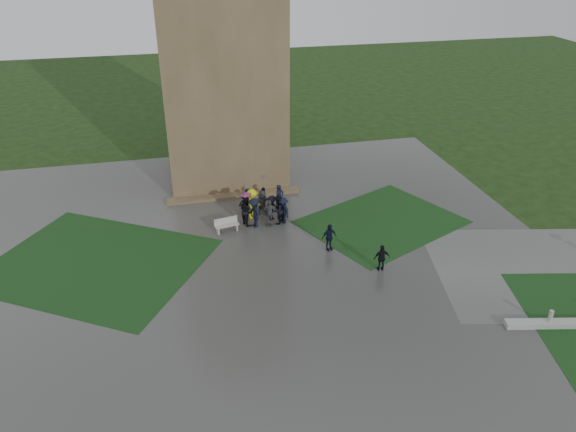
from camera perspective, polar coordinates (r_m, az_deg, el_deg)
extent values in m
plane|color=black|center=(29.19, -2.63, -6.94)|extent=(120.00, 120.00, 0.00)
cube|color=#363634|center=(30.83, -3.31, -4.87)|extent=(34.00, 34.00, 0.02)
cube|color=black|center=(32.57, -18.88, -4.54)|extent=(14.10, 13.46, 0.01)
cube|color=black|center=(35.42, 9.50, -0.59)|extent=(11.12, 10.15, 0.01)
cube|color=brown|center=(39.64, -7.06, 16.46)|extent=(8.00, 8.00, 18.00)
cube|color=brown|center=(38.25, -5.54, 2.07)|extent=(9.00, 0.80, 0.22)
cylinder|color=gray|center=(28.78, 25.07, -9.43)|extent=(0.20, 0.20, 0.90)
cube|color=#AAA9A5|center=(33.86, -6.22, -0.94)|extent=(1.51, 0.72, 0.06)
cube|color=#AAA9A5|center=(33.82, -7.13, -1.47)|extent=(0.15, 0.40, 0.41)
cube|color=#AAA9A5|center=(34.13, -5.28, -1.08)|extent=(0.15, 0.40, 0.41)
cube|color=#AAA9A5|center=(33.94, -6.36, -0.45)|extent=(1.43, 0.34, 0.39)
imported|color=black|center=(34.89, -1.64, 0.84)|extent=(1.15, 1.09, 1.62)
imported|color=black|center=(36.03, -0.87, 1.87)|extent=(0.76, 0.67, 1.75)
imported|color=black|center=(36.23, -2.51, 1.80)|extent=(0.59, 0.94, 1.52)
imported|color=#45464B|center=(35.59, -2.62, 1.40)|extent=(1.52, 0.56, 1.63)
imported|color=black|center=(35.85, -4.07, 1.57)|extent=(0.58, 0.83, 1.65)
imported|color=black|center=(35.42, -4.36, 1.17)|extent=(1.10, 1.09, 1.58)
imported|color=#D2D90C|center=(35.10, -3.68, 1.26)|extent=(1.42, 1.16, 1.95)
imported|color=black|center=(34.37, -4.25, 0.57)|extent=(0.85, 1.05, 1.88)
imported|color=black|center=(34.04, -3.46, 0.33)|extent=(0.90, 1.34, 1.89)
imported|color=#45464B|center=(34.17, -1.93, 0.30)|extent=(1.08, 0.74, 1.70)
imported|color=black|center=(34.39, -1.04, 0.62)|extent=(0.98, 0.99, 1.83)
imported|color=black|center=(34.42, -0.50, 0.56)|extent=(0.95, 1.25, 1.73)
imported|color=#C85296|center=(33.95, -4.31, 1.98)|extent=(0.67, 0.67, 0.59)
imported|color=#48338D|center=(35.72, -2.55, 3.55)|extent=(0.86, 0.86, 0.79)
imported|color=black|center=(31.75, 4.20, -2.16)|extent=(1.05, 0.78, 1.60)
imported|color=black|center=(30.26, 9.51, -4.21)|extent=(0.89, 0.51, 1.51)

